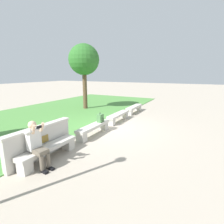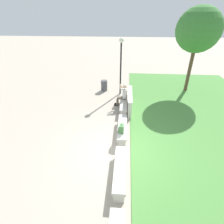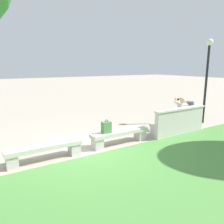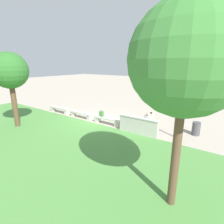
{
  "view_description": "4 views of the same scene",
  "coord_description": "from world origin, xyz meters",
  "px_view_note": "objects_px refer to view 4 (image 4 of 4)",
  "views": [
    {
      "loc": [
        -7.09,
        -3.95,
        2.57
      ],
      "look_at": [
        -0.56,
        -0.54,
        0.93
      ],
      "focal_mm": 28.0,
      "sensor_mm": 36.0,
      "label": 1
    },
    {
      "loc": [
        5.35,
        0.07,
        4.86
      ],
      "look_at": [
        -1.39,
        -0.48,
        1.04
      ],
      "focal_mm": 28.0,
      "sensor_mm": 36.0,
      "label": 2
    },
    {
      "loc": [
        2.57,
        5.65,
        2.53
      ],
      "look_at": [
        -1.37,
        -0.74,
        0.92
      ],
      "focal_mm": 35.0,
      "sensor_mm": 36.0,
      "label": 3
    },
    {
      "loc": [
        -7.83,
        8.74,
        3.91
      ],
      "look_at": [
        -1.59,
        -0.0,
        0.9
      ],
      "focal_mm": 28.0,
      "sensor_mm": 36.0,
      "label": 4
    }
  ],
  "objects_px": {
    "person_photographer": "(149,122)",
    "tree_behind_wall": "(186,60)",
    "bench_far": "(60,109)",
    "trash_bin": "(196,129)",
    "backpack": "(102,114)",
    "tree_left_background": "(9,71)",
    "bench_near": "(107,120)",
    "bench_main": "(141,127)",
    "bench_mid": "(81,114)",
    "lamp_post": "(186,95)"
  },
  "relations": [
    {
      "from": "person_photographer",
      "to": "backpack",
      "type": "relative_size",
      "value": 3.08
    },
    {
      "from": "bench_mid",
      "to": "backpack",
      "type": "height_order",
      "value": "backpack"
    },
    {
      "from": "person_photographer",
      "to": "lamp_post",
      "type": "bearing_deg",
      "value": -173.11
    },
    {
      "from": "tree_behind_wall",
      "to": "tree_left_background",
      "type": "xyz_separation_m",
      "value": [
        10.02,
        -0.71,
        -0.53
      ]
    },
    {
      "from": "bench_mid",
      "to": "trash_bin",
      "type": "distance_m",
      "value": 7.7
    },
    {
      "from": "backpack",
      "to": "lamp_post",
      "type": "bearing_deg",
      "value": -177.18
    },
    {
      "from": "backpack",
      "to": "tree_left_background",
      "type": "height_order",
      "value": "tree_left_background"
    },
    {
      "from": "bench_near",
      "to": "backpack",
      "type": "bearing_deg",
      "value": -4.21
    },
    {
      "from": "bench_main",
      "to": "tree_behind_wall",
      "type": "bearing_deg",
      "value": 125.83
    },
    {
      "from": "backpack",
      "to": "trash_bin",
      "type": "height_order",
      "value": "backpack"
    },
    {
      "from": "lamp_post",
      "to": "bench_far",
      "type": "bearing_deg",
      "value": 1.75
    },
    {
      "from": "bench_mid",
      "to": "trash_bin",
      "type": "height_order",
      "value": "trash_bin"
    },
    {
      "from": "backpack",
      "to": "tree_behind_wall",
      "type": "bearing_deg",
      "value": 144.05
    },
    {
      "from": "bench_near",
      "to": "bench_mid",
      "type": "relative_size",
      "value": 1.0
    },
    {
      "from": "bench_main",
      "to": "lamp_post",
      "type": "xyz_separation_m",
      "value": [
        -2.23,
        -0.29,
        2.08
      ]
    },
    {
      "from": "tree_behind_wall",
      "to": "tree_left_background",
      "type": "distance_m",
      "value": 10.06
    },
    {
      "from": "bench_main",
      "to": "bench_mid",
      "type": "bearing_deg",
      "value": 0.0
    },
    {
      "from": "bench_mid",
      "to": "tree_left_background",
      "type": "relative_size",
      "value": 0.44
    },
    {
      "from": "bench_far",
      "to": "backpack",
      "type": "distance_m",
      "value": 4.37
    },
    {
      "from": "tree_behind_wall",
      "to": "trash_bin",
      "type": "relative_size",
      "value": 7.13
    },
    {
      "from": "bench_main",
      "to": "tree_left_background",
      "type": "distance_m",
      "value": 8.39
    },
    {
      "from": "bench_mid",
      "to": "bench_near",
      "type": "bearing_deg",
      "value": 180.0
    },
    {
      "from": "tree_behind_wall",
      "to": "lamp_post",
      "type": "bearing_deg",
      "value": -78.77
    },
    {
      "from": "trash_bin",
      "to": "bench_far",
      "type": "bearing_deg",
      "value": 8.31
    },
    {
      "from": "backpack",
      "to": "tree_behind_wall",
      "type": "relative_size",
      "value": 0.08
    },
    {
      "from": "bench_main",
      "to": "backpack",
      "type": "distance_m",
      "value": 2.94
    },
    {
      "from": "bench_near",
      "to": "person_photographer",
      "type": "xyz_separation_m",
      "value": [
        -2.89,
        -0.08,
        0.43
      ]
    },
    {
      "from": "bench_main",
      "to": "person_photographer",
      "type": "distance_m",
      "value": 0.64
    },
    {
      "from": "tree_left_background",
      "to": "lamp_post",
      "type": "bearing_deg",
      "value": -156.51
    },
    {
      "from": "tree_left_background",
      "to": "trash_bin",
      "type": "relative_size",
      "value": 6.09
    },
    {
      "from": "bench_mid",
      "to": "tree_behind_wall",
      "type": "relative_size",
      "value": 0.38
    },
    {
      "from": "trash_bin",
      "to": "lamp_post",
      "type": "relative_size",
      "value": 0.21
    },
    {
      "from": "bench_far",
      "to": "trash_bin",
      "type": "bearing_deg",
      "value": -171.69
    },
    {
      "from": "bench_far",
      "to": "tree_left_background",
      "type": "xyz_separation_m",
      "value": [
        -0.41,
        3.66,
        3.14
      ]
    },
    {
      "from": "person_photographer",
      "to": "tree_behind_wall",
      "type": "height_order",
      "value": "tree_behind_wall"
    },
    {
      "from": "bench_main",
      "to": "bench_near",
      "type": "relative_size",
      "value": 1.0
    },
    {
      "from": "tree_behind_wall",
      "to": "tree_left_background",
      "type": "bearing_deg",
      "value": -4.05
    },
    {
      "from": "tree_left_background",
      "to": "lamp_post",
      "type": "height_order",
      "value": "tree_left_background"
    },
    {
      "from": "bench_main",
      "to": "tree_behind_wall",
      "type": "relative_size",
      "value": 0.38
    },
    {
      "from": "person_photographer",
      "to": "trash_bin",
      "type": "relative_size",
      "value": 1.76
    },
    {
      "from": "bench_near",
      "to": "bench_far",
      "type": "relative_size",
      "value": 1.0
    },
    {
      "from": "person_photographer",
      "to": "tree_left_background",
      "type": "bearing_deg",
      "value": 27.02
    },
    {
      "from": "bench_near",
      "to": "tree_behind_wall",
      "type": "relative_size",
      "value": 0.38
    },
    {
      "from": "bench_near",
      "to": "backpack",
      "type": "height_order",
      "value": "backpack"
    },
    {
      "from": "bench_far",
      "to": "backpack",
      "type": "bearing_deg",
      "value": -179.52
    },
    {
      "from": "person_photographer",
      "to": "tree_left_background",
      "type": "xyz_separation_m",
      "value": [
        7.33,
        3.74,
        2.71
      ]
    },
    {
      "from": "bench_near",
      "to": "lamp_post",
      "type": "distance_m",
      "value": 5.11
    },
    {
      "from": "bench_far",
      "to": "tree_left_background",
      "type": "distance_m",
      "value": 4.84
    },
    {
      "from": "bench_mid",
      "to": "trash_bin",
      "type": "relative_size",
      "value": 2.7
    },
    {
      "from": "backpack",
      "to": "tree_behind_wall",
      "type": "distance_m",
      "value": 8.22
    }
  ]
}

